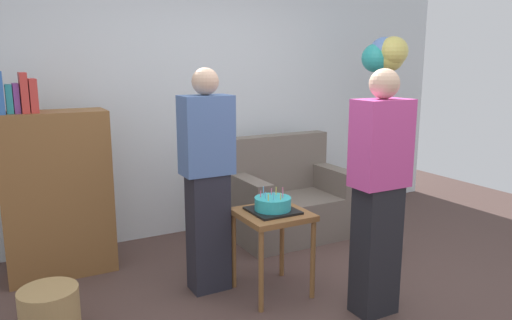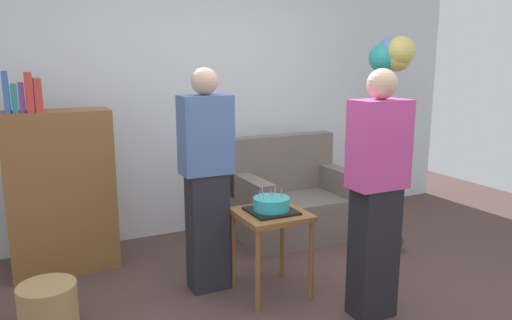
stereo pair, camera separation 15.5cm
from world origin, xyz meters
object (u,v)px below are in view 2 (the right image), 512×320
bookshelf (60,189)px  handbag (391,242)px  balloon_bunch (393,54)px  side_table (271,225)px  person_holding_cake (376,195)px  wicker_basket (48,307)px  birthday_cake (271,205)px  couch (292,201)px  person_blowing_candles (207,180)px

bookshelf → handbag: (2.61, -0.90, -0.58)m
handbag → balloon_bunch: size_ratio=0.15×
bookshelf → side_table: 1.72m
side_table → handbag: 1.38m
person_holding_cake → wicker_basket: (-1.96, 0.74, -0.68)m
side_table → birthday_cake: size_ratio=1.93×
balloon_bunch → side_table: bearing=-155.1°
bookshelf → balloon_bunch: 3.26m
bookshelf → handbag: bearing=-19.0°
couch → wicker_basket: size_ratio=3.06×
bookshelf → person_blowing_candles: size_ratio=0.98×
wicker_basket → handbag: bearing=0.4°
person_blowing_candles → wicker_basket: person_blowing_candles is taller
couch → bookshelf: bookshelf is taller
person_holding_cake → balloon_bunch: balloon_bunch is taller
balloon_bunch → bookshelf: bearing=174.8°
handbag → balloon_bunch: 1.81m
couch → person_holding_cake: bearing=-100.3°
couch → person_holding_cake: person_holding_cake is taller
couch → handbag: size_ratio=3.93×
couch → person_blowing_candles: size_ratio=0.67×
wicker_basket → side_table: bearing=-6.6°
wicker_basket → handbag: (2.79, 0.02, -0.05)m
wicker_basket → handbag: wicker_basket is taller
couch → balloon_bunch: balloon_bunch is taller
person_holding_cake → balloon_bunch: size_ratio=0.85×
handbag → wicker_basket: bearing=-179.6°
bookshelf → person_blowing_candles: bearing=-41.1°
person_holding_cake → side_table: bearing=-20.4°
person_blowing_candles → wicker_basket: 1.31m
person_blowing_candles → balloon_bunch: size_ratio=0.85×
bookshelf → wicker_basket: size_ratio=4.45×
couch → handbag: (0.55, -0.79, -0.24)m
side_table → person_blowing_candles: (-0.38, 0.28, 0.31)m
side_table → couch: bearing=52.9°
side_table → balloon_bunch: (1.75, 0.82, 1.21)m
wicker_basket → balloon_bunch: balloon_bunch is taller
side_table → wicker_basket: bearing=173.4°
couch → person_blowing_candles: 1.41m
side_table → birthday_cake: (0.00, 0.00, 0.15)m
person_blowing_candles → person_holding_cake: same height
couch → person_blowing_candles: person_blowing_candles is taller
wicker_basket → couch: bearing=19.8°
wicker_basket → balloon_bunch: (3.25, 0.64, 1.58)m
bookshelf → side_table: size_ratio=2.59×
birthday_cake → person_holding_cake: 0.75m
person_blowing_candles → birthday_cake: bearing=-38.6°
bookshelf → handbag: bookshelf is taller
bookshelf → wicker_basket: 1.08m
side_table → person_holding_cake: (0.46, -0.57, 0.31)m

